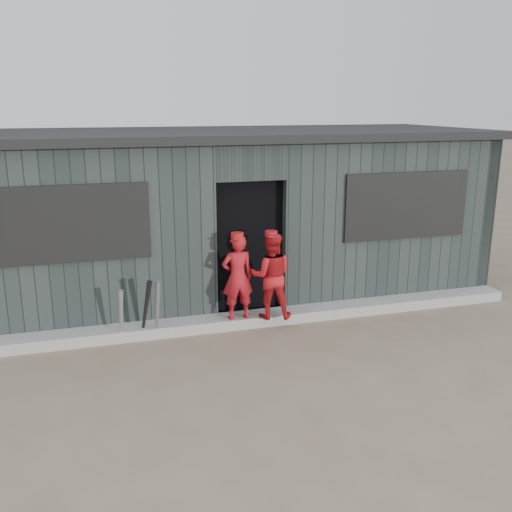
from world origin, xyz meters
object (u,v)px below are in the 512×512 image
object	(u,v)px
bat_mid	(157,310)
player_red_right	(271,276)
player_red_left	(238,277)
bat_left	(121,316)
bat_right	(146,310)
dugout	(227,213)
player_grey_back	(277,264)

from	to	relation	value
bat_mid	player_red_right	distance (m)	1.59
player_red_left	bat_left	bearing A→B (deg)	1.76
bat_left	bat_right	bearing A→B (deg)	-0.78
bat_left	player_red_left	xyz separation A→B (m)	(1.57, 0.06, 0.37)
player_red_right	dugout	world-z (taller)	dugout
bat_right	player_red_right	distance (m)	1.74
player_red_left	player_red_right	size ratio (longest dim) A/B	0.99
bat_mid	player_red_right	bearing A→B (deg)	0.38
player_red_left	player_grey_back	distance (m)	1.06
player_red_left	player_grey_back	world-z (taller)	player_grey_back
bat_mid	player_red_left	size ratio (longest dim) A/B	0.71
bat_right	dugout	size ratio (longest dim) A/B	0.11
bat_mid	player_red_right	world-z (taller)	player_red_right
bat_mid	player_red_left	distance (m)	1.16
bat_left	player_red_right	distance (m)	2.06
bat_mid	player_grey_back	bearing A→B (deg)	22.43
player_grey_back	dugout	xyz separation A→B (m)	(-0.51, 1.08, 0.62)
bat_left	player_grey_back	size ratio (longest dim) A/B	0.56
bat_left	player_red_left	world-z (taller)	player_red_left
player_red_left	dugout	distance (m)	1.88
bat_left	bat_mid	xyz separation A→B (m)	(0.46, -0.04, 0.05)
bat_left	player_grey_back	xyz separation A→B (m)	(2.37, 0.75, 0.30)
player_grey_back	dugout	bearing A→B (deg)	-84.56
bat_left	player_red_right	world-z (taller)	player_red_right
dugout	player_red_right	bearing A→B (deg)	-84.86
bat_mid	player_red_left	world-z (taller)	player_red_left
player_grey_back	dugout	size ratio (longest dim) A/B	0.16
player_red_right	player_red_left	bearing A→B (deg)	4.83
bat_mid	dugout	world-z (taller)	dugout
bat_right	player_red_right	world-z (taller)	player_red_right
player_red_left	player_grey_back	xyz separation A→B (m)	(0.80, 0.69, -0.07)
bat_left	player_red_right	size ratio (longest dim) A/B	0.62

